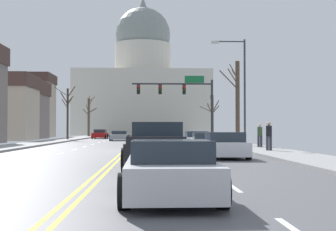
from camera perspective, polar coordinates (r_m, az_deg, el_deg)
ground at (r=30.53m, az=-5.03°, el=-4.13°), size 20.00×180.00×0.20m
signal_gantry at (r=46.95m, az=1.74°, el=2.55°), size 7.91×0.41×6.41m
street_lamp_right at (r=34.32m, az=8.50°, el=3.91°), size 2.46×0.24×7.54m
capitol_building at (r=109.30m, az=-2.99°, el=3.27°), size 29.35×20.40×31.29m
sedan_near_00 at (r=42.13m, az=-1.86°, el=-2.70°), size 2.11×4.30×1.15m
sedan_near_01 at (r=36.71m, az=3.37°, el=-2.86°), size 2.03×4.50×1.19m
sedan_near_02 at (r=30.15m, az=4.50°, el=-3.17°), size 2.13×4.48×1.14m
sedan_near_03 at (r=23.10m, az=6.60°, el=-3.56°), size 2.09×4.71×1.23m
pickup_truck_near_04 at (r=17.03m, az=-1.25°, el=-3.83°), size 2.32×5.79×1.63m
sedan_near_05 at (r=9.64m, az=0.24°, el=-6.59°), size 1.96×4.23×1.18m
sedan_oncoming_00 at (r=55.91m, az=-5.78°, el=-2.42°), size 2.15×4.40×1.12m
sedan_oncoming_01 at (r=67.68m, az=-8.04°, el=-2.21°), size 2.05×4.70×1.27m
flank_building_02 at (r=69.18m, az=-18.94°, el=0.67°), size 11.54×7.44×7.83m
flank_building_03 at (r=79.75m, az=-16.61°, el=1.16°), size 8.94×7.24×10.05m
bare_tree_00 at (r=37.18m, az=8.19°, el=1.72°), size 1.57×2.00×6.42m
bare_tree_01 at (r=80.18m, az=-9.35°, el=-0.07°), size 2.34×2.10×6.61m
bare_tree_02 at (r=53.98m, az=5.25°, el=-0.04°), size 2.25×2.27×5.08m
bare_tree_03 at (r=57.79m, az=-11.80°, el=0.58°), size 2.33×2.48×6.23m
pedestrian_00 at (r=28.40m, az=11.85°, el=-2.22°), size 0.35×0.34×1.64m
pedestrian_01 at (r=33.47m, az=10.81°, el=-2.18°), size 0.35×0.34×1.58m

